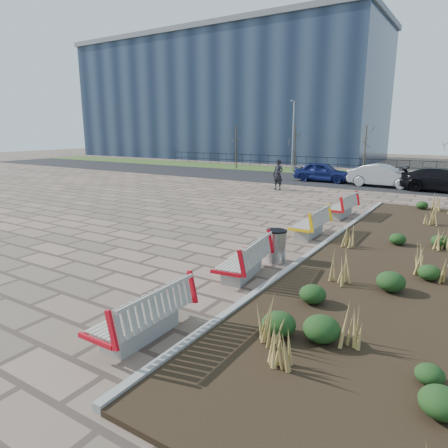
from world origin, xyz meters
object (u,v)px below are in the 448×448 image
Objects in this scene: bench_c at (309,222)px; pedestrian at (278,175)px; car_blue at (323,172)px; car_black at (444,180)px; bench_a at (140,312)px; litter_bin at (276,247)px; bench_b at (242,258)px; bench_d at (341,205)px; lamp_west at (293,137)px; car_silver at (383,176)px.

pedestrian is (-5.67, 9.62, 0.45)m from bench_c.
car_blue is 7.87m from car_black.
car_black reaches higher than bench_c.
bench_a is at bearing -62.75° from pedestrian.
bench_a is at bearing -92.83° from litter_bin.
litter_bin is 14.23m from pedestrian.
bench_b is 2.27× the size of litter_bin.
bench_d is 0.35× the size of lamp_west.
bench_a and bench_c have the same top height.
bench_b is 20.29m from car_blue.
lamp_west is (-4.39, 4.74, 2.33)m from car_blue.
bench_c is 2.27× the size of litter_bin.
car_black reaches higher than litter_bin.
lamp_west reaches higher than bench_b.
litter_bin is 0.49× the size of pedestrian.
bench_d is 10.78m from car_black.
bench_b is at bearing -87.01° from bench_d.
pedestrian reaches higher than bench_a.
bench_c is 15.66m from car_blue.
bench_a is 8.48m from bench_c.
car_blue is (-4.61, 19.76, 0.21)m from bench_b.
car_silver reaches higher than litter_bin.
bench_b and bench_c have the same top height.
litter_bin is 0.19× the size of car_black.
bench_a is at bearing -176.78° from car_silver.
car_blue is at bearing 101.06° from bench_a.
bench_c is 3.77m from bench_d.
car_silver is (4.25, -0.53, 0.03)m from car_blue.
bench_d reaches higher than litter_bin.
bench_a is at bearing -72.29° from lamp_west.
bench_b is 26.22m from lamp_west.
bench_c is 1.00× the size of bench_d.
car_blue is 6.87m from lamp_west.
bench_c is at bearing -163.26° from car_blue.
bench_b is 19.13m from car_black.
bench_a is 29.70m from lamp_west.
bench_a is at bearing -87.01° from bench_d.
car_silver is at bearing -31.34° from lamp_west.
lamp_west is (-12.21, 5.64, 2.30)m from car_black.
car_blue is at bearing 88.59° from pedestrian.
bench_c is 0.35× the size of lamp_west.
car_black is (3.21, 14.06, 0.24)m from bench_c.
bench_d is at bearing -175.76° from car_silver.
car_blue is at bearing 115.37° from bench_d.
bench_d is at bearing -36.02° from pedestrian.
pedestrian is at bearing 107.34° from bench_a.
pedestrian is at bearing 104.07° from bench_b.
bench_d is (0.00, 8.57, 0.00)m from bench_b.
car_black is at bearing 72.92° from bench_b.
car_blue is at bearing 85.13° from car_black.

